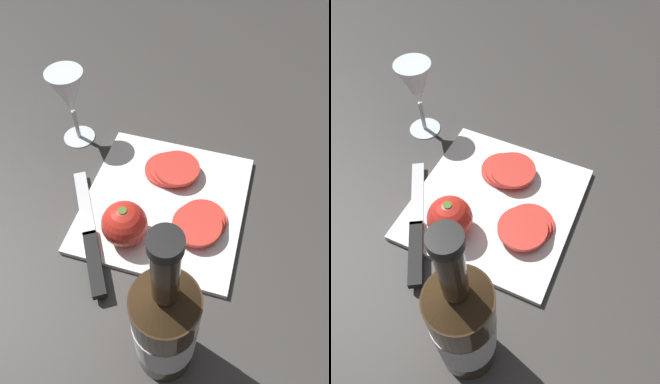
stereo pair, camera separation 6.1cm
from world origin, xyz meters
The scene contains 8 objects.
ground_plane centered at (0.00, 0.00, 0.00)m, with size 3.00×3.00×0.00m, color #383533.
cutting_board centered at (-0.01, 0.02, 0.01)m, with size 0.30×0.29×0.01m.
wine_bottle centered at (-0.27, -0.06, 0.12)m, with size 0.08×0.08×0.34m.
wine_glass centered at (0.11, 0.25, 0.12)m, with size 0.07×0.07×0.17m.
whole_tomato centered at (-0.10, 0.06, 0.05)m, with size 0.08×0.08×0.08m.
knife centered at (-0.15, 0.11, 0.02)m, with size 0.24×0.16×0.01m.
tomato_slice_stack_near centered at (0.06, 0.02, 0.02)m, with size 0.09×0.11×0.02m.
tomato_slice_stack_far centered at (-0.04, -0.06, 0.02)m, with size 0.11×0.09×0.02m.
Camera 1 is at (-0.40, -0.09, 0.59)m, focal length 35.00 mm.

